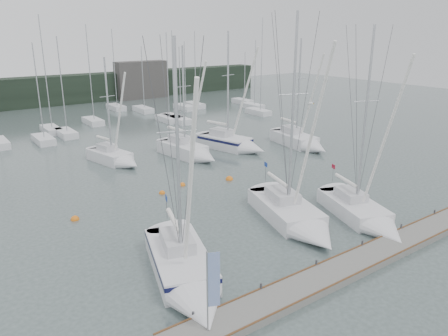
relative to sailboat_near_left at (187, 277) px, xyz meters
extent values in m
plane|color=#445350|center=(8.61, 1.21, -0.59)|extent=(160.00, 160.00, 0.00)
cube|color=slate|center=(8.61, -3.79, -0.39)|extent=(24.00, 2.00, 0.40)
cube|color=black|center=(8.61, 63.21, 1.91)|extent=(90.00, 4.00, 5.00)
cube|color=#413F3C|center=(26.61, 61.21, 2.91)|extent=(10.00, 3.00, 7.00)
cube|color=silver|center=(10.27, 42.93, -0.24)|extent=(1.80, 4.50, 0.90)
cylinder|color=#ACAFB4|center=(10.27, 42.43, 6.55)|extent=(0.12, 0.12, 12.69)
cube|color=silver|center=(20.60, 36.52, -0.24)|extent=(1.80, 4.50, 0.90)
cylinder|color=#ACAFB4|center=(20.60, 36.02, 5.09)|extent=(0.12, 0.12, 9.76)
cube|color=silver|center=(4.92, 37.61, -0.24)|extent=(1.80, 4.50, 0.90)
cylinder|color=#ACAFB4|center=(4.92, 37.11, 5.85)|extent=(0.12, 0.12, 11.28)
cube|color=silver|center=(29.22, 46.34, -0.24)|extent=(1.80, 4.50, 0.90)
cylinder|color=#ACAFB4|center=(29.22, 45.84, 6.05)|extent=(0.12, 0.12, 11.68)
cube|color=silver|center=(36.75, 39.82, -0.24)|extent=(1.80, 4.50, 0.90)
cylinder|color=#ACAFB4|center=(36.75, 39.32, 5.37)|extent=(0.12, 0.12, 10.31)
cube|color=silver|center=(26.69, 45.41, -0.24)|extent=(1.80, 4.50, 0.90)
cylinder|color=#ACAFB4|center=(26.69, 44.91, 5.30)|extent=(0.12, 0.12, 10.17)
cube|color=silver|center=(17.44, 52.06, -0.24)|extent=(1.80, 4.50, 0.90)
cylinder|color=#ACAFB4|center=(17.44, 51.56, 6.25)|extent=(0.12, 0.12, 12.07)
cube|color=silver|center=(20.19, 47.52, -0.24)|extent=(1.80, 4.50, 0.90)
cylinder|color=#ACAFB4|center=(20.19, 47.02, 4.97)|extent=(0.12, 0.12, 9.51)
cube|color=silver|center=(19.65, 38.24, -0.24)|extent=(1.80, 4.50, 0.90)
cylinder|color=#ACAFB4|center=(19.65, 37.74, 6.03)|extent=(0.12, 0.12, 11.63)
cube|color=silver|center=(38.41, 44.63, -0.24)|extent=(1.80, 4.50, 0.90)
cylinder|color=#ACAFB4|center=(38.41, 44.13, 4.35)|extent=(0.12, 0.12, 8.28)
cube|color=silver|center=(3.96, 40.76, -0.24)|extent=(1.80, 4.50, 0.90)
cylinder|color=#ACAFB4|center=(3.96, 40.26, 7.08)|extent=(0.12, 0.12, 13.73)
cube|color=silver|center=(34.03, 35.03, -0.24)|extent=(1.80, 4.50, 0.90)
cylinder|color=#ACAFB4|center=(34.03, 34.53, 7.03)|extent=(0.12, 0.12, 13.64)
cube|color=silver|center=(20.76, 38.72, -0.24)|extent=(1.80, 4.50, 0.90)
cylinder|color=#ACAFB4|center=(20.76, 38.22, 6.14)|extent=(0.12, 0.12, 11.86)
cube|color=silver|center=(1.76, 35.86, -0.24)|extent=(1.80, 4.50, 0.90)
cylinder|color=#ACAFB4|center=(1.76, 35.36, 5.54)|extent=(0.12, 0.12, 10.65)
cube|color=silver|center=(0.54, 1.71, -0.14)|extent=(4.73, 7.11, 1.49)
cone|color=silver|center=(-0.87, -2.74, -0.14)|extent=(3.60, 3.55, 2.89)
cube|color=#BDBDC1|center=(0.70, 2.19, 0.96)|extent=(2.31, 2.97, 0.70)
cylinder|color=#ACAFB4|center=(0.40, 1.27, 6.30)|extent=(0.18, 0.18, 11.39)
cylinder|color=white|center=(0.94, 2.96, 1.85)|extent=(1.23, 3.13, 0.28)
cube|color=#0F1137|center=(0.54, 1.71, 0.36)|extent=(4.76, 7.13, 0.25)
cube|color=#1B3897|center=(1.60, 5.02, 2.40)|extent=(0.18, 0.52, 0.36)
cube|color=silver|center=(10.34, 3.65, -0.16)|extent=(4.82, 7.19, 1.44)
cone|color=silver|center=(9.00, -0.86, -0.16)|extent=(3.75, 3.58, 3.08)
cube|color=#BDBDC1|center=(10.47, 4.11, 0.90)|extent=(2.37, 3.01, 0.67)
cylinder|color=#ACAFB4|center=(10.20, 3.20, 6.97)|extent=(0.17, 0.17, 12.80)
cylinder|color=white|center=(10.71, 4.91, 1.77)|extent=(1.17, 3.16, 0.27)
cube|color=#1B3897|center=(11.33, 6.99, 2.30)|extent=(0.17, 0.50, 0.35)
cube|color=silver|center=(14.62, 1.06, -0.19)|extent=(4.53, 6.48, 1.35)
cone|color=silver|center=(13.20, -2.92, -0.19)|extent=(3.39, 3.29, 2.69)
cube|color=#BDBDC1|center=(14.77, 1.49, 0.80)|extent=(2.19, 2.73, 0.63)
cylinder|color=#ACAFB4|center=(14.48, 0.66, 6.52)|extent=(0.16, 0.16, 12.06)
cylinder|color=white|center=(15.02, 2.18, 1.61)|extent=(1.21, 2.81, 0.25)
cube|color=maroon|center=(15.68, 4.02, 2.10)|extent=(0.18, 0.46, 0.32)
cube|color=silver|center=(5.30, 23.94, -0.17)|extent=(3.30, 5.14, 1.40)
cone|color=silver|center=(6.02, 20.63, -0.17)|extent=(2.72, 2.49, 2.34)
cube|color=#BDBDC1|center=(5.20, 24.40, 0.86)|extent=(1.66, 2.13, 0.66)
cylinder|color=#ACAFB4|center=(5.37, 23.61, 5.15)|extent=(0.17, 0.17, 9.22)
cylinder|color=white|center=(5.10, 24.87, 1.71)|extent=(0.75, 2.32, 0.26)
cube|color=silver|center=(12.49, 21.71, -0.10)|extent=(3.30, 5.85, 1.64)
cone|color=silver|center=(12.99, 17.77, -0.10)|extent=(2.90, 2.69, 2.62)
cube|color=#BDBDC1|center=(12.42, 22.25, 1.10)|extent=(1.71, 2.39, 0.76)
cylinder|color=#ACAFB4|center=(12.54, 21.32, 5.73)|extent=(0.20, 0.20, 10.01)
cylinder|color=white|center=(12.35, 22.82, 2.08)|extent=(0.65, 2.73, 0.31)
cube|color=silver|center=(17.95, 21.62, -0.09)|extent=(4.27, 6.37, 1.66)
cone|color=silver|center=(19.02, 17.60, -0.09)|extent=(3.41, 3.15, 2.87)
cube|color=#BDBDC1|center=(17.81, 22.16, 1.12)|extent=(2.12, 2.66, 0.77)
cylinder|color=#ACAFB4|center=(18.06, 21.22, 6.41)|extent=(0.20, 0.20, 11.34)
cylinder|color=white|center=(17.65, 22.75, 2.11)|extent=(1.03, 2.83, 0.31)
cube|color=#0F1137|center=(17.95, 21.62, 0.46)|extent=(4.29, 6.40, 0.28)
cube|color=silver|center=(25.34, 18.15, -0.11)|extent=(3.44, 6.29, 1.60)
cone|color=silver|center=(24.78, 13.91, -0.11)|extent=(2.99, 2.90, 2.67)
cube|color=#BDBDC1|center=(25.41, 18.68, 1.07)|extent=(1.77, 2.57, 0.75)
cylinder|color=#ACAFB4|center=(25.28, 17.73, 6.01)|extent=(0.19, 0.19, 10.62)
cylinder|color=white|center=(25.50, 19.34, 2.03)|extent=(0.68, 2.94, 0.30)
sphere|color=orange|center=(7.65, 13.58, -0.59)|extent=(0.53, 0.53, 0.53)
sphere|color=orange|center=(11.84, 12.45, -0.59)|extent=(0.66, 0.66, 0.66)
sphere|color=orange|center=(-2.13, 11.85, -0.59)|extent=(0.60, 0.60, 0.60)
cylinder|color=#ACAFB4|center=(-1.32, -3.94, 1.73)|extent=(0.07, 0.07, 3.84)
cube|color=#1C49B3|center=(-1.05, -4.06, 2.28)|extent=(0.48, 0.22, 2.56)
ellipsoid|color=white|center=(11.69, 3.05, 7.51)|extent=(0.34, 0.45, 0.18)
cube|color=gray|center=(11.46, 2.95, 7.53)|extent=(0.43, 0.28, 0.10)
cube|color=gray|center=(11.93, 3.15, 7.53)|extent=(0.43, 0.28, 0.10)
sphere|color=orange|center=(5.31, 12.87, -0.59)|extent=(0.51, 0.51, 0.51)
camera|label=1|loc=(-9.99, -17.27, 12.29)|focal=35.00mm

